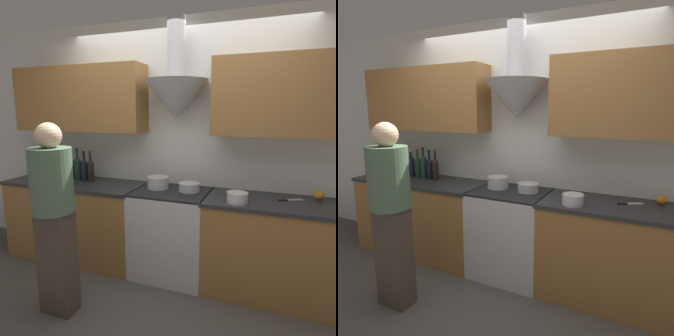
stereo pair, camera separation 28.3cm
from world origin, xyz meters
The scene contains 21 objects.
ground_plane centered at (0.00, 0.00, 0.00)m, with size 12.00×12.00×0.00m, color #4C4744.
wall_back centered at (-0.07, 0.58, 1.49)m, with size 8.40×0.63×2.60m.
counter_left centered at (-1.15, 0.32, 0.45)m, with size 1.59×0.62×0.89m.
counter_right centered at (0.96, 0.32, 0.45)m, with size 1.20×0.62×0.89m.
stove_range centered at (0.00, 0.32, 0.45)m, with size 0.74×0.60×0.89m.
wine_bottle_0 centered at (-1.86, 0.40, 1.04)m, with size 0.08×0.08×0.35m.
wine_bottle_1 centered at (-1.75, 0.41, 1.04)m, with size 0.07×0.07×0.36m.
wine_bottle_2 centered at (-1.65, 0.40, 1.04)m, with size 0.08×0.08×0.34m.
wine_bottle_3 centered at (-1.54, 0.41, 1.03)m, with size 0.07×0.07×0.33m.
wine_bottle_4 centered at (-1.46, 0.41, 1.02)m, with size 0.08×0.08×0.31m.
wine_bottle_5 centered at (-1.37, 0.40, 1.03)m, with size 0.08×0.08×0.33m.
wine_bottle_6 centered at (-1.26, 0.40, 1.02)m, with size 0.07×0.07×0.34m.
wine_bottle_7 centered at (-1.17, 0.40, 1.04)m, with size 0.08×0.08×0.36m.
wine_bottle_8 centered at (-1.08, 0.39, 1.03)m, with size 0.07×0.07×0.34m.
wine_bottle_9 centered at (-0.99, 0.39, 1.03)m, with size 0.07×0.07×0.35m.
stock_pot centered at (-0.17, 0.37, 0.95)m, with size 0.22×0.22×0.12m.
mixing_bowl centered at (0.17, 0.38, 0.93)m, with size 0.21×0.21×0.08m.
orange_fruit centered at (1.34, 0.50, 0.93)m, with size 0.08×0.08×0.08m.
saucepan centered at (0.67, 0.15, 0.94)m, with size 0.18×0.18×0.09m.
chefs_knife centered at (1.10, 0.39, 0.90)m, with size 0.21×0.13×0.01m.
person_foreground_left centered at (-0.69, -0.56, 0.88)m, with size 0.33×0.33×1.59m.
Camera 1 is at (0.98, -2.39, 1.68)m, focal length 32.00 mm.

